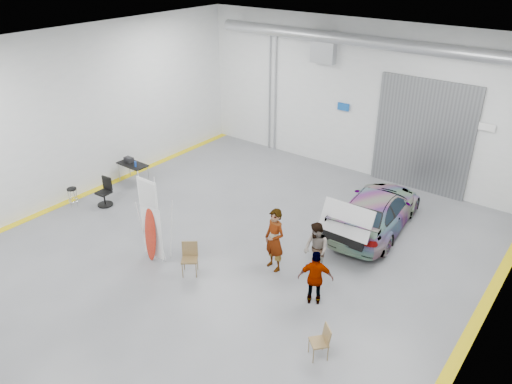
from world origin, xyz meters
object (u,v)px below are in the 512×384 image
Objects in this scene: sedan_car at (376,210)px; shop_stool at (73,197)px; folding_chair_far at (319,347)px; person_a at (275,240)px; work_table at (132,163)px; folding_chair_near at (190,265)px; person_c at (316,278)px; office_chair at (105,193)px; surfboard_display at (150,226)px; person_b at (316,249)px.

sedan_car is 10.53m from shop_stool.
sedan_car is 6.19m from folding_chair_far.
person_a is 1.53× the size of work_table.
sedan_car is 6.29m from folding_chair_near.
person_c is 8.76m from office_chair.
surfboard_display is (-4.49, -5.59, 0.44)m from sedan_car.
person_b is 2.33× the size of shop_stool.
person_b is 1.71× the size of folding_chair_near.
surfboard_display is at bearing 147.78° from folding_chair_near.
work_table is 1.22× the size of office_chair.
surfboard_display is 1.63m from folding_chair_near.
person_a is at bearing 65.01° from sedan_car.
sedan_car reaches higher than folding_chair_far.
office_chair is at bearing -30.33° from person_c.
person_a reaches higher than office_chair.
office_chair is at bearing 160.78° from surfboard_display.
work_table is (-9.47, 2.00, 0.00)m from person_c.
person_c is (0.66, -1.11, -0.02)m from person_b.
person_b is 3.25m from folding_chair_far.
folding_chair_near is at bearing 54.97° from sedan_car.
office_chair is at bearing -68.87° from work_table.
surfboard_display reaches higher than office_chair.
surfboard_display is at bearing 45.81° from sedan_car.
surfboard_display is 5.60m from work_table.
person_c is (1.72, -0.61, -0.18)m from person_a.
work_table is 2.01m from office_chair.
person_a is 7.87m from work_table.
sedan_car is 3.75× the size of work_table.
surfboard_display is at bearing -23.03° from office_chair.
folding_chair_near is (-3.47, -1.03, -0.49)m from person_c.
person_b reaches higher than folding_chair_far.
sedan_car is 3.33m from person_b.
person_a is at bearing 8.71° from shop_stool.
folding_chair_far is at bearing -28.17° from person_b.
person_b reaches higher than work_table.
sedan_car is 4.06m from person_a.
person_a is at bearing -125.43° from person_b.
person_b is 8.15m from office_chair.
sedan_car is at bearing 84.83° from person_a.
folding_chair_near is 1.36× the size of shop_stool.
person_b is at bearing -5.77° from work_table.
folding_chair_far is (4.53, -0.55, -0.03)m from folding_chair_near.
surfboard_display is 4.86m from shop_stool.
person_b is (1.06, 0.50, -0.15)m from person_a.
person_a is 2.31× the size of folding_chair_far.
folding_chair_far is at bearing -4.54° from surfboard_display.
surfboard_display is at bearing -6.85° from shop_stool.
folding_chair_near is at bearing -12.75° from person_c.
person_b reaches higher than person_c.
work_table is at bearing -157.75° from folding_chair_far.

